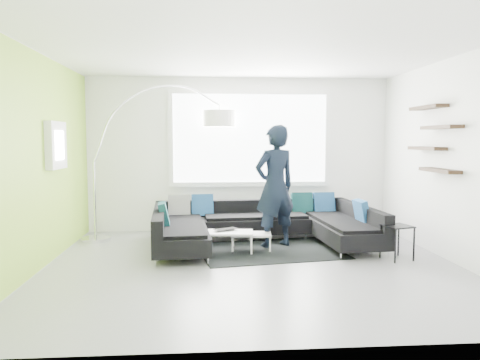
# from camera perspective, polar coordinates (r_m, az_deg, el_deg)

# --- Properties ---
(ground) EXTENTS (5.50, 5.50, 0.00)m
(ground) POSITION_cam_1_polar(r_m,az_deg,el_deg) (6.34, 1.56, -10.41)
(ground) COLOR gray
(ground) RESTS_ON ground
(room_shell) EXTENTS (5.54, 5.04, 2.82)m
(room_shell) POSITION_cam_1_polar(r_m,az_deg,el_deg) (6.32, 1.75, 6.13)
(room_shell) COLOR white
(room_shell) RESTS_ON ground
(sectional_sofa) EXTENTS (3.51, 2.32, 0.73)m
(sectional_sofa) POSITION_cam_1_polar(r_m,az_deg,el_deg) (7.38, 2.79, -5.66)
(sectional_sofa) COLOR black
(sectional_sofa) RESTS_ON ground
(rug) EXTENTS (2.29, 1.82, 0.01)m
(rug) POSITION_cam_1_polar(r_m,az_deg,el_deg) (7.16, 3.61, -8.58)
(rug) COLOR black
(rug) RESTS_ON ground
(coffee_table) EXTENTS (0.99, 0.63, 0.31)m
(coffee_table) POSITION_cam_1_polar(r_m,az_deg,el_deg) (7.12, -0.01, -7.42)
(coffee_table) COLOR white
(coffee_table) RESTS_ON ground
(arc_lamp) EXTENTS (2.56, 1.27, 2.61)m
(arc_lamp) POSITION_cam_1_polar(r_m,az_deg,el_deg) (8.04, -17.39, 2.07)
(arc_lamp) COLOR silver
(arc_lamp) RESTS_ON ground
(side_table) EXTENTS (0.44, 0.44, 0.48)m
(side_table) POSITION_cam_1_polar(r_m,az_deg,el_deg) (6.96, 18.59, -7.23)
(side_table) COLOR black
(side_table) RESTS_ON ground
(person) EXTENTS (1.03, 0.97, 1.90)m
(person) POSITION_cam_1_polar(r_m,az_deg,el_deg) (7.30, 4.29, -0.77)
(person) COLOR black
(person) RESTS_ON ground
(laptop) EXTENTS (0.57, 0.54, 0.03)m
(laptop) POSITION_cam_1_polar(r_m,az_deg,el_deg) (7.05, -1.55, -6.14)
(laptop) COLOR black
(laptop) RESTS_ON coffee_table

